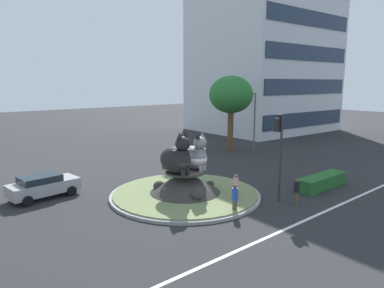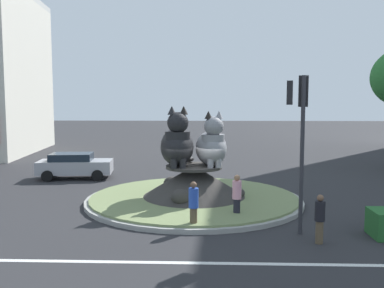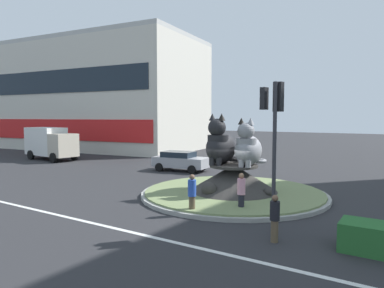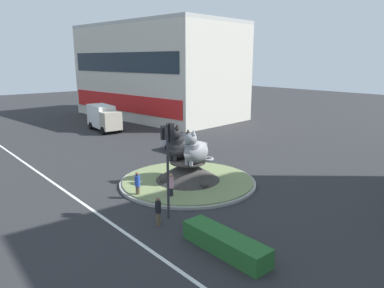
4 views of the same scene
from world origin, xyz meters
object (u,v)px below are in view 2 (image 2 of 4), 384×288
cat_statue_grey (212,146)px  pedestrian_black_shirt (320,218)px  pedestrian_pink_shirt (237,196)px  sedan_on_far_lane (75,165)px  traffic_light_mast (300,119)px  pedestrian_blue_shirt (194,204)px  cat_statue_black (177,144)px

cat_statue_grey → pedestrian_black_shirt: cat_statue_grey is taller
cat_statue_grey → pedestrian_pink_shirt: size_ratio=1.51×
sedan_on_far_lane → traffic_light_mast: bearing=-48.7°
pedestrian_pink_shirt → pedestrian_black_shirt: bearing=-60.9°
pedestrian_black_shirt → pedestrian_pink_shirt: bearing=107.9°
pedestrian_blue_shirt → pedestrian_pink_shirt: bearing=95.0°
traffic_light_mast → pedestrian_blue_shirt: (-3.61, 0.20, -3.01)m
pedestrian_pink_shirt → traffic_light_mast: bearing=-52.3°
cat_statue_grey → traffic_light_mast: 5.52m
cat_statue_black → pedestrian_pink_shirt: size_ratio=1.61×
cat_statue_grey → pedestrian_blue_shirt: cat_statue_grey is taller
traffic_light_mast → pedestrian_pink_shirt: 3.97m
cat_statue_black → pedestrian_blue_shirt: size_ratio=1.61×
cat_statue_grey → sedan_on_far_lane: size_ratio=0.60×
cat_statue_black → pedestrian_pink_shirt: 4.06m
cat_statue_grey → pedestrian_pink_shirt: bearing=7.5°
pedestrian_blue_shirt → pedestrian_black_shirt: 4.26m
pedestrian_pink_shirt → sedan_on_far_lane: size_ratio=0.39×
pedestrian_pink_shirt → sedan_on_far_lane: 12.24m
pedestrian_black_shirt → pedestrian_pink_shirt: 3.66m
cat_statue_black → pedestrian_pink_shirt: cat_statue_black is taller
traffic_light_mast → pedestrian_black_shirt: 3.31m
cat_statue_black → traffic_light_mast: size_ratio=0.52×
traffic_light_mast → cat_statue_black: bearing=55.9°
pedestrian_blue_shirt → sedan_on_far_lane: size_ratio=0.39×
cat_statue_grey → sedan_on_far_lane: cat_statue_grey is taller
cat_statue_grey → pedestrian_pink_shirt: (0.94, -2.84, -1.64)m
cat_statue_grey → traffic_light_mast: traffic_light_mast is taller
cat_statue_black → sedan_on_far_lane: 8.77m
cat_statue_grey → pedestrian_pink_shirt: cat_statue_grey is taller
traffic_light_mast → pedestrian_black_shirt: bearing=-146.8°
cat_statue_black → cat_statue_grey: (1.53, 0.12, -0.08)m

